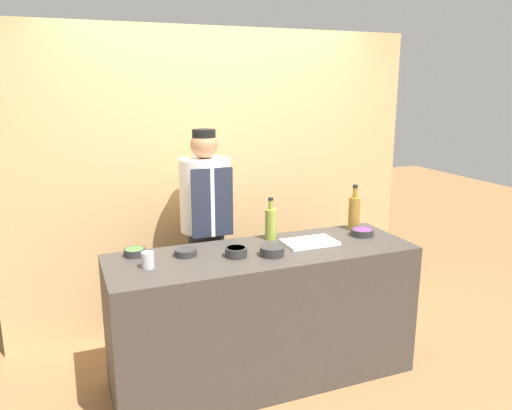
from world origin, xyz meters
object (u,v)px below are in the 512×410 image
Objects in this scene: sauce_bowl_purple at (362,232)px; cutting_board at (310,242)px; cup_steel at (148,260)px; bottle_oil at (271,223)px; sauce_bowl_yellow at (186,252)px; sauce_bowl_green at (135,252)px; sauce_bowl_red at (236,251)px; chef_center at (206,233)px; bottle_vinegar at (354,212)px; sauce_bowl_white at (272,250)px.

cutting_board is at bearing -176.44° from sauce_bowl_purple.
cup_steel is (-1.54, -0.08, 0.02)m from sauce_bowl_purple.
sauce_bowl_yellow is at bearing -169.57° from bottle_oil.
sauce_bowl_green is 0.25m from cup_steel.
sauce_bowl_purple is 0.44m from cutting_board.
sauce_bowl_red is 0.08× the size of chef_center.
bottle_vinegar reaches higher than bottle_oil.
bottle_oil reaches higher than sauce_bowl_red.
sauce_bowl_yellow is 1.46× the size of cup_steel.
cup_steel reaches higher than sauce_bowl_white.
chef_center is at bearing 48.77° from cup_steel.
sauce_bowl_yellow is at bearing 26.58° from cup_steel.
cutting_board is at bearing -5.25° from sauce_bowl_yellow.
bottle_oil is (-0.64, 0.17, 0.09)m from sauce_bowl_purple.
sauce_bowl_red is at bearing -166.67° from bottle_vinegar.
sauce_bowl_yellow is 0.85m from cutting_board.
bottle_vinegar is 1.11m from chef_center.
sauce_bowl_red is 0.47× the size of bottle_oil.
sauce_bowl_purple is (0.99, 0.08, -0.01)m from sauce_bowl_red.
sauce_bowl_red is at bearing 163.07° from sauce_bowl_white.
sauce_bowl_red reaches higher than cutting_board.
sauce_bowl_red is 0.86× the size of sauce_bowl_purple.
sauce_bowl_purple is 0.45× the size of cutting_board.
chef_center is at bearing 152.12° from sauce_bowl_purple.
sauce_bowl_red is 1.05m from bottle_vinegar.
bottle_oil reaches higher than sauce_bowl_white.
sauce_bowl_yellow is 0.88× the size of sauce_bowl_purple.
cup_steel is at bearing -177.03° from sauce_bowl_purple.
sauce_bowl_yellow is 0.66m from bottle_oil.
bottle_vinegar is 1.59m from cup_steel.
sauce_bowl_green is at bearing -179.97° from bottle_oil.
cup_steel is at bearing -171.43° from bottle_vinegar.
cup_steel reaches higher than sauce_bowl_green.
sauce_bowl_white is (0.51, -0.20, 0.01)m from sauce_bowl_yellow.
cup_steel is 0.06× the size of chef_center.
sauce_bowl_purple is at bearing 11.07° from sauce_bowl_white.
bottle_vinegar reaches higher than cup_steel.
cutting_board is at bearing -44.50° from chef_center.
cup_steel is at bearing -80.81° from sauce_bowl_green.
sauce_bowl_purple is at bearing -6.03° from sauce_bowl_green.
sauce_bowl_green is (-0.30, 0.12, 0.00)m from sauce_bowl_yellow.
bottle_vinegar is at bearing 21.04° from sauce_bowl_white.
cutting_board is 1.20× the size of bottle_oil.
sauce_bowl_yellow is 0.09× the size of chef_center.
bottle_vinegar is 3.46× the size of cup_steel.
sauce_bowl_purple is at bearing 4.88° from sauce_bowl_red.
sauce_bowl_white is at bearing -71.12° from chef_center.
sauce_bowl_red is 0.55m from cup_steel.
sauce_bowl_white is 0.86m from bottle_vinegar.
bottle_oil is at bearing -45.24° from chef_center.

